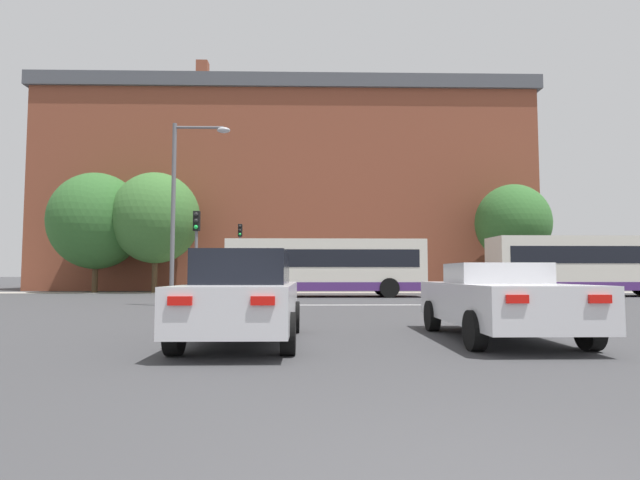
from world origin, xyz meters
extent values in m
cube|color=silver|center=(0.00, 16.99, 0.00)|extent=(8.93, 0.30, 0.01)
cube|color=#A09B91|center=(0.00, 30.01, 0.01)|extent=(69.92, 2.50, 0.01)
cube|color=brown|center=(-2.82, 39.73, 7.40)|extent=(36.99, 13.36, 14.80)
cube|color=#4C4F56|center=(-2.82, 39.73, 15.31)|extent=(37.73, 13.90, 1.04)
cube|color=brown|center=(-17.17, 39.91, 17.00)|extent=(0.90, 0.90, 2.34)
cube|color=brown|center=(-9.64, 36.62, 17.00)|extent=(0.90, 0.90, 2.34)
cube|color=brown|center=(-3.39, 38.98, 17.00)|extent=(0.90, 0.90, 2.34)
cube|color=brown|center=(5.04, 42.93, 17.00)|extent=(0.90, 0.90, 2.34)
cube|color=brown|center=(12.08, 39.75, 17.00)|extent=(0.90, 0.90, 2.34)
cube|color=silver|center=(-2.23, 6.49, 0.68)|extent=(1.75, 4.61, 0.71)
cube|color=black|center=(-2.23, 6.45, 1.32)|extent=(1.51, 2.08, 0.58)
cylinder|color=black|center=(-3.07, 7.92, 0.32)|extent=(0.22, 0.64, 0.64)
cylinder|color=black|center=(-1.39, 7.92, 0.32)|extent=(0.22, 0.64, 0.64)
cylinder|color=black|center=(-3.07, 5.06, 0.32)|extent=(0.22, 0.64, 0.64)
cylinder|color=black|center=(-1.39, 5.06, 0.32)|extent=(0.22, 0.64, 0.64)
cube|color=red|center=(-2.78, 4.17, 0.85)|extent=(0.32, 0.05, 0.12)
cube|color=red|center=(-1.69, 4.16, 0.85)|extent=(0.32, 0.05, 0.12)
cube|color=silver|center=(2.44, 6.77, 0.68)|extent=(1.91, 4.46, 0.71)
cube|color=silver|center=(2.44, 6.88, 1.22)|extent=(1.63, 1.34, 0.37)
cylinder|color=black|center=(1.53, 8.15, 0.32)|extent=(0.22, 0.64, 0.64)
cylinder|color=black|center=(3.35, 8.15, 0.32)|extent=(0.22, 0.64, 0.64)
cylinder|color=black|center=(1.52, 5.39, 0.32)|extent=(0.22, 0.64, 0.64)
cylinder|color=black|center=(3.34, 5.39, 0.32)|extent=(0.22, 0.64, 0.64)
cube|color=red|center=(1.84, 4.52, 0.85)|extent=(0.32, 0.05, 0.12)
cube|color=red|center=(3.02, 4.52, 0.85)|extent=(0.32, 0.05, 0.12)
cube|color=silver|center=(-0.21, 23.95, 1.68)|extent=(10.29, 2.45, 2.65)
cube|color=#4C2870|center=(-0.21, 23.95, 0.57)|extent=(10.31, 2.47, 0.44)
cube|color=black|center=(-0.21, 23.95, 2.00)|extent=(9.47, 2.48, 0.90)
cylinder|color=black|center=(2.98, 25.13, 0.50)|extent=(1.00, 0.28, 1.00)
cylinder|color=black|center=(2.98, 22.78, 0.50)|extent=(1.00, 0.28, 1.00)
cylinder|color=black|center=(-3.40, 25.13, 0.50)|extent=(1.00, 0.28, 1.00)
cylinder|color=black|center=(-3.40, 22.78, 0.50)|extent=(1.00, 0.28, 1.00)
cube|color=silver|center=(14.34, 24.28, 1.78)|extent=(10.94, 2.54, 2.85)
cube|color=#4C2870|center=(14.34, 24.28, 0.57)|extent=(10.96, 2.56, 0.44)
cube|color=black|center=(14.34, 24.28, 2.20)|extent=(10.07, 2.57, 0.90)
cylinder|color=black|center=(10.94, 25.50, 0.50)|extent=(1.00, 0.28, 1.00)
cylinder|color=black|center=(10.94, 23.06, 0.50)|extent=(1.00, 0.28, 1.00)
cylinder|color=slate|center=(-5.49, 29.32, 1.79)|extent=(0.12, 0.12, 3.58)
cube|color=black|center=(-5.49, 29.32, 3.98)|extent=(0.26, 0.20, 0.80)
sphere|color=black|center=(-5.49, 29.19, 4.24)|extent=(0.17, 0.17, 0.17)
sphere|color=black|center=(-5.49, 29.19, 3.98)|extent=(0.17, 0.17, 0.17)
sphere|color=#1ED14C|center=(-5.49, 29.19, 3.73)|extent=(0.17, 0.17, 0.17)
cylinder|color=slate|center=(-5.61, 17.60, 1.46)|extent=(0.12, 0.12, 2.93)
cube|color=black|center=(-5.61, 17.60, 3.33)|extent=(0.26, 0.20, 0.80)
sphere|color=black|center=(-5.61, 17.47, 3.59)|extent=(0.17, 0.17, 0.17)
sphere|color=black|center=(-5.61, 17.47, 3.33)|extent=(0.17, 0.17, 0.17)
sphere|color=#1ED14C|center=(-5.61, 17.47, 3.07)|extent=(0.17, 0.17, 0.17)
cylinder|color=slate|center=(-6.24, 16.42, 3.48)|extent=(0.16, 0.16, 6.97)
cylinder|color=slate|center=(-5.31, 16.42, 6.82)|extent=(1.87, 0.10, 0.10)
ellipsoid|color=#B2B2B7|center=(-4.38, 16.42, 6.72)|extent=(0.50, 0.36, 0.22)
cylinder|color=black|center=(-6.97, 29.12, 0.39)|extent=(0.13, 0.13, 0.78)
cylinder|color=black|center=(-7.13, 29.19, 0.39)|extent=(0.13, 0.13, 0.78)
cube|color=#B21E23|center=(-7.05, 29.16, 1.10)|extent=(0.46, 0.36, 0.62)
sphere|color=tan|center=(-7.05, 29.16, 1.52)|extent=(0.24, 0.24, 0.24)
cylinder|color=#4C3823|center=(12.43, 30.18, 1.26)|extent=(0.36, 0.36, 2.52)
ellipsoid|color=#33662D|center=(12.43, 30.18, 4.59)|extent=(4.87, 4.87, 5.12)
cylinder|color=#4C3823|center=(-11.10, 30.15, 1.23)|extent=(0.36, 0.36, 2.45)
ellipsoid|color=#3D7033|center=(-11.10, 30.15, 4.86)|extent=(5.65, 5.65, 5.94)
cylinder|color=#4C3823|center=(-15.10, 30.55, 1.06)|extent=(0.36, 0.36, 2.12)
ellipsoid|color=#33662D|center=(-15.10, 30.55, 4.69)|extent=(6.05, 6.05, 6.35)
camera|label=1|loc=(-1.08, -2.45, 1.21)|focal=28.00mm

